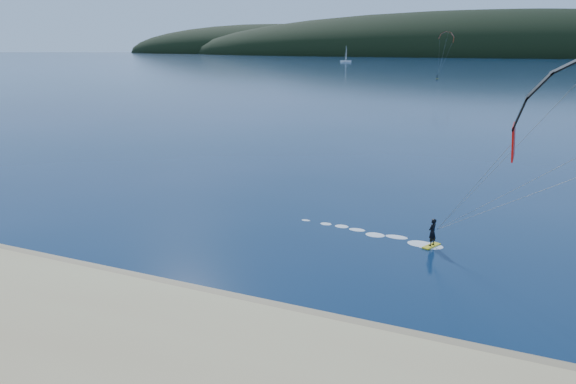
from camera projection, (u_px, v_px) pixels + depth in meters
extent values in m
plane|color=#08213E|center=(176.00, 345.00, 24.98)|extent=(1800.00, 1800.00, 0.00)
cube|color=#977D58|center=(225.00, 303.00, 28.92)|extent=(220.00, 2.50, 0.10)
ellipsoid|color=black|center=(483.00, 56.00, 678.16)|extent=(840.00, 280.00, 110.00)
ellipsoid|color=black|center=(268.00, 53.00, 861.56)|extent=(520.00, 220.00, 90.00)
cube|color=yellow|center=(431.00, 246.00, 37.16)|extent=(1.08, 1.63, 0.09)
imported|color=black|center=(432.00, 232.00, 36.90)|extent=(0.70, 0.83, 1.92)
cylinder|color=gray|center=(507.00, 194.00, 30.87)|extent=(0.02, 0.02, 13.04)
cube|color=yellow|center=(437.00, 79.00, 220.81)|extent=(1.08, 1.14, 0.07)
imported|color=black|center=(437.00, 77.00, 220.61)|extent=(0.89, 0.90, 1.47)
cylinder|color=gray|center=(442.00, 58.00, 215.72)|extent=(0.02, 0.02, 15.38)
cube|color=white|center=(346.00, 61.00, 428.14)|extent=(9.05, 5.69, 1.51)
cylinder|color=white|center=(346.00, 54.00, 426.58)|extent=(0.22, 0.22, 11.86)
cube|color=white|center=(347.00, 54.00, 427.89)|extent=(1.06, 2.64, 8.62)
cube|color=white|center=(345.00, 57.00, 425.61)|extent=(0.83, 2.04, 5.39)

